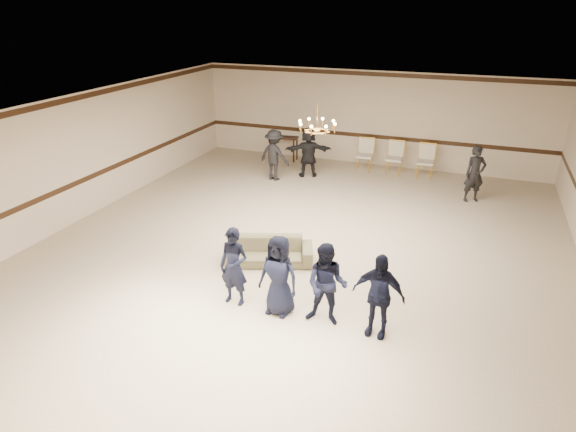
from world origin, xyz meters
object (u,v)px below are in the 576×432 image
(boy_c, at_px, (327,285))
(banquet_chair_left, at_px, (365,155))
(banquet_chair_mid, at_px, (394,158))
(adult_left, at_px, (274,155))
(chandelier, at_px, (317,117))
(console_table, at_px, (284,148))
(adult_mid, at_px, (308,152))
(boy_b, at_px, (279,276))
(boy_d, at_px, (378,295))
(adult_right, at_px, (475,174))
(settee, at_px, (269,251))
(boy_a, at_px, (234,267))
(banquet_chair_right, at_px, (426,162))

(boy_c, distance_m, banquet_chair_left, 8.82)
(banquet_chair_left, relative_size, banquet_chair_mid, 1.00)
(adult_left, bearing_deg, chandelier, 139.58)
(banquet_chair_left, bearing_deg, console_table, 170.69)
(boy_c, distance_m, adult_mid, 8.05)
(boy_b, bearing_deg, boy_d, 6.04)
(console_table, bearing_deg, boy_c, -70.04)
(boy_c, bearing_deg, boy_b, 177.75)
(boy_d, height_order, banquet_chair_mid, boy_d)
(boy_d, bearing_deg, adult_right, 83.50)
(chandelier, distance_m, settee, 3.23)
(boy_b, height_order, adult_right, adult_right)
(adult_left, bearing_deg, banquet_chair_left, -129.52)
(adult_mid, relative_size, banquet_chair_left, 1.52)
(chandelier, height_order, boy_b, chandelier)
(boy_d, height_order, settee, boy_d)
(boy_c, bearing_deg, banquet_chair_mid, 89.73)
(chandelier, distance_m, boy_a, 4.14)
(adult_mid, bearing_deg, chandelier, 88.69)
(boy_d, distance_m, banquet_chair_left, 9.00)
(banquet_chair_right, distance_m, console_table, 5.01)
(boy_a, distance_m, adult_left, 7.10)
(chandelier, relative_size, boy_c, 0.61)
(boy_d, xyz_separation_m, adult_left, (-4.69, 6.82, 0.04))
(banquet_chair_right, bearing_deg, adult_mid, -163.85)
(chandelier, xyz_separation_m, boy_d, (2.26, -3.54, -2.11))
(boy_b, bearing_deg, boy_a, -173.96)
(adult_mid, xyz_separation_m, banquet_chair_right, (3.59, 1.20, -0.28))
(chandelier, xyz_separation_m, banquet_chair_left, (0.06, 5.18, -2.34))
(settee, distance_m, adult_right, 6.78)
(banquet_chair_left, bearing_deg, settee, -99.58)
(console_table, bearing_deg, boy_a, -80.11)
(boy_a, xyz_separation_m, adult_mid, (-1.09, 7.52, 0.04))
(adult_right, bearing_deg, banquet_chair_right, 106.11)
(chandelier, bearing_deg, banquet_chair_mid, 78.43)
(adult_left, xyz_separation_m, banquet_chair_left, (2.49, 1.90, -0.28))
(boy_d, xyz_separation_m, adult_mid, (-3.79, 7.52, 0.04))
(boy_c, relative_size, banquet_chair_left, 1.44)
(chandelier, bearing_deg, banquet_chair_right, 68.30)
(chandelier, xyz_separation_m, boy_a, (-0.44, -3.54, -2.11))
(adult_mid, xyz_separation_m, banquet_chair_mid, (2.59, 1.20, -0.28))
(boy_a, xyz_separation_m, boy_c, (1.80, 0.00, 0.00))
(boy_b, bearing_deg, boy_c, 6.04)
(settee, relative_size, adult_mid, 1.16)
(boy_a, relative_size, banquet_chair_mid, 1.44)
(boy_c, height_order, adult_left, adult_left)
(boy_b, height_order, console_table, boy_b)
(boy_c, bearing_deg, adult_left, 116.81)
(boy_c, xyz_separation_m, console_table, (-4.30, 8.92, -0.34))
(boy_b, xyz_separation_m, adult_right, (3.11, 7.12, 0.04))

